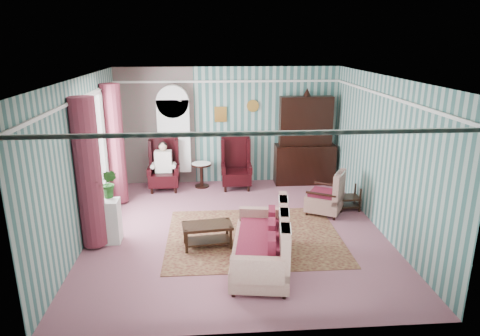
{
  "coord_description": "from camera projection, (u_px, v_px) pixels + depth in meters",
  "views": [
    {
      "loc": [
        -0.49,
        -7.52,
        3.55
      ],
      "look_at": [
        0.11,
        0.6,
        1.07
      ],
      "focal_mm": 32.0,
      "sensor_mm": 36.0,
      "label": 1
    }
  ],
  "objects": [
    {
      "name": "potted_plant_b",
      "position": [
        109.0,
        184.0,
        7.62
      ],
      "size": [
        0.35,
        0.31,
        0.53
      ],
      "primitive_type": "imported",
      "rotation": [
        0.0,
        0.0,
        -0.29
      ],
      "color": "#2B571B",
      "rests_on": "plant_stand"
    },
    {
      "name": "potted_plant_c",
      "position": [
        94.0,
        191.0,
        7.49
      ],
      "size": [
        0.25,
        0.25,
        0.36
      ],
      "primitive_type": "imported",
      "rotation": [
        0.0,
        0.0,
        -0.27
      ],
      "color": "#184C19",
      "rests_on": "plant_stand"
    },
    {
      "name": "seated_woman",
      "position": [
        164.0,
        166.0,
        10.3
      ],
      "size": [
        0.44,
        0.4,
        1.18
      ],
      "primitive_type": null,
      "color": "silver",
      "rests_on": "floor"
    },
    {
      "name": "dresser_hutch",
      "position": [
        305.0,
        138.0,
        10.63
      ],
      "size": [
        1.5,
        0.56,
        2.36
      ],
      "primitive_type": "cube",
      "color": "black",
      "rests_on": "floor"
    },
    {
      "name": "plant_stand",
      "position": [
        105.0,
        221.0,
        7.67
      ],
      "size": [
        0.55,
        0.35,
        0.8
      ],
      "primitive_type": "cube",
      "color": "silver",
      "rests_on": "floor"
    },
    {
      "name": "sofa",
      "position": [
        261.0,
        236.0,
        6.78
      ],
      "size": [
        1.15,
        2.06,
        1.07
      ],
      "primitive_type": "cube",
      "rotation": [
        0.0,
        0.0,
        1.43
      ],
      "color": "beige",
      "rests_on": "floor"
    },
    {
      "name": "nest_table",
      "position": [
        348.0,
        197.0,
        9.2
      ],
      "size": [
        0.45,
        0.38,
        0.54
      ],
      "primitive_type": "cube",
      "color": "black",
      "rests_on": "floor"
    },
    {
      "name": "coffee_table",
      "position": [
        208.0,
        235.0,
        7.54
      ],
      "size": [
        0.92,
        0.57,
        0.43
      ],
      "primitive_type": "cube",
      "rotation": [
        0.0,
        0.0,
        0.12
      ],
      "color": "black",
      "rests_on": "floor"
    },
    {
      "name": "floral_armchair",
      "position": [
        325.0,
        194.0,
        8.95
      ],
      "size": [
        1.07,
        1.06,
        0.87
      ],
      "primitive_type": "cube",
      "rotation": [
        0.0,
        0.0,
        1.06
      ],
      "color": "beige",
      "rests_on": "floor"
    },
    {
      "name": "wingback_right",
      "position": [
        236.0,
        164.0,
        10.41
      ],
      "size": [
        0.76,
        0.8,
        1.25
      ],
      "primitive_type": "cube",
      "color": "black",
      "rests_on": "floor"
    },
    {
      "name": "round_side_table",
      "position": [
        202.0,
        175.0,
        10.59
      ],
      "size": [
        0.5,
        0.5,
        0.6
      ],
      "primitive_type": "cylinder",
      "color": "black",
      "rests_on": "floor"
    },
    {
      "name": "room_shell",
      "position": [
        202.0,
        127.0,
        7.78
      ],
      "size": [
        5.53,
        6.02,
        2.91
      ],
      "color": "#376560",
      "rests_on": "ground"
    },
    {
      "name": "rug",
      "position": [
        254.0,
        236.0,
        7.97
      ],
      "size": [
        3.2,
        2.6,
        0.01
      ],
      "primitive_type": "cube",
      "color": "#49181C",
      "rests_on": "floor"
    },
    {
      "name": "floor",
      "position": [
        237.0,
        230.0,
        8.24
      ],
      "size": [
        6.0,
        6.0,
        0.0
      ],
      "primitive_type": "plane",
      "color": "#985864",
      "rests_on": "ground"
    },
    {
      "name": "potted_plant_a",
      "position": [
        93.0,
        191.0,
        7.35
      ],
      "size": [
        0.5,
        0.46,
        0.47
      ],
      "primitive_type": "imported",
      "rotation": [
        0.0,
        0.0,
        -0.27
      ],
      "color": "#1E4F18",
      "rests_on": "plant_stand"
    },
    {
      "name": "bookcase",
      "position": [
        174.0,
        141.0,
        10.53
      ],
      "size": [
        0.8,
        0.28,
        2.24
      ],
      "primitive_type": "cube",
      "color": "white",
      "rests_on": "floor"
    },
    {
      "name": "wingback_left",
      "position": [
        164.0,
        165.0,
        10.29
      ],
      "size": [
        0.76,
        0.8,
        1.25
      ],
      "primitive_type": "cube",
      "color": "black",
      "rests_on": "floor"
    }
  ]
}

